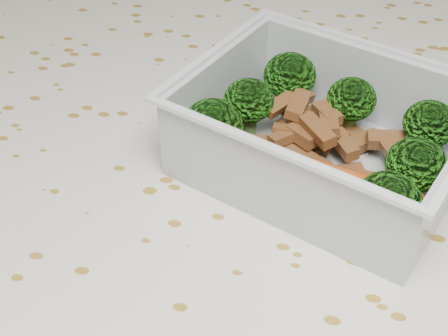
# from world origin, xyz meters

# --- Properties ---
(dining_table) EXTENTS (1.40, 0.90, 0.75)m
(dining_table) POSITION_xyz_m (0.00, 0.00, 0.67)
(dining_table) COLOR brown
(dining_table) RESTS_ON ground
(tablecloth) EXTENTS (1.46, 0.96, 0.19)m
(tablecloth) POSITION_xyz_m (0.00, 0.00, 0.72)
(tablecloth) COLOR silver
(tablecloth) RESTS_ON dining_table
(lunch_container) EXTENTS (0.23, 0.21, 0.07)m
(lunch_container) POSITION_xyz_m (0.06, 0.05, 0.78)
(lunch_container) COLOR silver
(lunch_container) RESTS_ON tablecloth
(broccoli_florets) EXTENTS (0.19, 0.17, 0.05)m
(broccoli_florets) POSITION_xyz_m (0.06, 0.05, 0.79)
(broccoli_florets) COLOR #608C3F
(broccoli_florets) RESTS_ON lunch_container
(meat_pile) EXTENTS (0.12, 0.10, 0.03)m
(meat_pile) POSITION_xyz_m (0.05, 0.06, 0.78)
(meat_pile) COLOR brown
(meat_pile) RESTS_ON lunch_container
(sausage) EXTENTS (0.17, 0.06, 0.03)m
(sausage) POSITION_xyz_m (0.05, 0.01, 0.78)
(sausage) COLOR #BD4514
(sausage) RESTS_ON lunch_container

